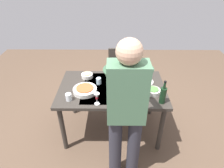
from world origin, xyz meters
name	(u,v)px	position (x,y,z in m)	size (l,w,h in m)	color
ground_plane	(112,128)	(0.00, 0.00, 0.00)	(6.00, 6.00, 0.00)	brown
dining_table	(112,92)	(0.00, 0.00, 0.68)	(1.39, 0.86, 0.76)	#332D28
chair_near	(120,72)	(-0.13, -0.81, 0.53)	(0.40, 0.40, 0.91)	black
person_server	(126,110)	(-0.14, 0.69, 0.96)	(0.42, 0.61, 1.69)	#2D2D38
wine_bottle	(163,95)	(-0.59, 0.31, 0.87)	(0.07, 0.07, 0.30)	black
wine_glass_left	(139,84)	(-0.34, 0.08, 0.87)	(0.07, 0.07, 0.15)	white
wine_glass_right	(97,97)	(0.17, 0.35, 0.87)	(0.07, 0.07, 0.15)	white
water_cup_near_left	(99,81)	(0.18, -0.08, 0.81)	(0.07, 0.07, 0.09)	silver
water_cup_near_right	(127,73)	(-0.21, -0.28, 0.81)	(0.07, 0.07, 0.10)	silver
water_cup_far_left	(69,97)	(0.51, 0.28, 0.81)	(0.07, 0.07, 0.09)	silver
serving_bowl_pasta	(85,90)	(0.34, 0.11, 0.79)	(0.30, 0.30, 0.07)	silver
side_bowl_salad	(153,91)	(-0.51, 0.13, 0.79)	(0.18, 0.18, 0.07)	silver
side_bowl_bread	(87,75)	(0.35, -0.25, 0.79)	(0.16, 0.16, 0.07)	silver
dinner_plate_near	(145,82)	(-0.45, -0.13, 0.77)	(0.23, 0.23, 0.01)	silver
dinner_plate_far	(117,89)	(-0.06, 0.04, 0.77)	(0.23, 0.23, 0.01)	silver
table_knife	(109,77)	(0.04, -0.24, 0.76)	(0.01, 0.20, 0.01)	silver
table_fork	(135,101)	(-0.28, 0.29, 0.76)	(0.01, 0.18, 0.01)	silver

